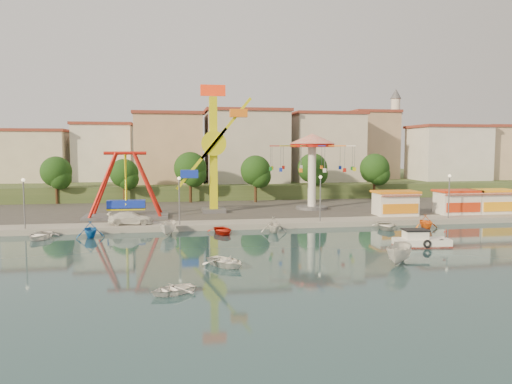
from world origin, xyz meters
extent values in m
plane|color=#143137|center=(0.00, 0.00, 0.00)|extent=(200.00, 200.00, 0.00)
cube|color=#9E998E|center=(0.00, 62.00, 0.30)|extent=(200.00, 100.00, 0.60)
cube|color=#4C4944|center=(0.00, 30.00, 0.60)|extent=(90.00, 28.00, 0.01)
cube|color=#384C26|center=(0.00, 67.00, 1.50)|extent=(200.00, 60.00, 3.00)
cube|color=#59595E|center=(-14.29, 20.03, 0.75)|extent=(10.00, 5.00, 0.30)
cube|color=#1631C7|center=(-14.29, 20.03, 2.20)|extent=(4.50, 1.40, 1.00)
cylinder|color=#B5180E|center=(-14.29, 20.03, 8.40)|extent=(5.00, 0.40, 0.40)
cube|color=#59595E|center=(-3.43, 23.08, 0.85)|extent=(3.00, 3.00, 0.50)
cube|color=yellow|center=(-3.43, 23.08, 8.10)|extent=(1.00, 1.00, 15.00)
cube|color=red|center=(-3.43, 23.08, 16.40)|extent=(3.20, 0.50, 1.40)
cylinder|color=yellow|center=(-3.43, 22.28, 9.60)|extent=(3.20, 0.50, 3.20)
cube|color=yellow|center=(-1.84, 22.08, 11.53)|extent=(6.62, 0.35, 7.95)
cube|color=orange|center=(-0.25, 22.08, 13.46)|extent=(2.20, 1.20, 1.00)
cylinder|color=#59595E|center=(10.21, 24.37, 0.80)|extent=(4.40, 4.40, 0.40)
cylinder|color=white|center=(10.21, 24.37, 5.10)|extent=(1.10, 1.10, 9.00)
cylinder|color=#B5180E|center=(10.21, 24.37, 9.40)|extent=(6.00, 6.00, 0.50)
cone|color=red|center=(10.21, 24.37, 10.30)|extent=(6.40, 6.40, 1.40)
cube|color=white|center=(18.80, 16.50, 2.00)|extent=(5.00, 3.00, 2.80)
cube|color=orange|center=(18.80, 16.50, 3.55)|extent=(5.40, 3.40, 0.25)
cube|color=red|center=(18.80, 14.80, 3.20)|extent=(5.00, 0.77, 0.43)
cube|color=white|center=(27.18, 16.50, 2.00)|extent=(5.00, 3.00, 2.80)
cube|color=red|center=(27.18, 16.50, 3.55)|extent=(5.40, 3.40, 0.25)
cube|color=red|center=(27.18, 14.80, 3.20)|extent=(5.00, 0.77, 0.43)
cube|color=white|center=(32.26, 16.50, 2.00)|extent=(5.00, 3.00, 2.80)
cube|color=#FFA615|center=(32.26, 16.50, 3.55)|extent=(5.40, 3.40, 0.25)
cube|color=red|center=(32.26, 14.80, 3.20)|extent=(5.00, 0.77, 0.43)
cylinder|color=#59595E|center=(-24.00, 13.00, 3.10)|extent=(0.14, 0.14, 5.00)
cylinder|color=#59595E|center=(-8.00, 13.00, 3.10)|extent=(0.14, 0.14, 5.00)
cylinder|color=#59595E|center=(8.00, 13.00, 3.10)|extent=(0.14, 0.14, 5.00)
cylinder|color=#59595E|center=(24.00, 13.00, 3.10)|extent=(0.14, 0.14, 5.00)
cylinder|color=#382314|center=(-26.00, 36.98, 2.40)|extent=(0.44, 0.44, 3.60)
sphere|color=black|center=(-26.00, 36.98, 5.49)|extent=(4.60, 4.60, 4.60)
cylinder|color=#382314|center=(-16.00, 36.24, 2.30)|extent=(0.44, 0.44, 3.40)
sphere|color=black|center=(-16.00, 36.24, 5.22)|extent=(4.35, 4.35, 4.35)
cylinder|color=#382314|center=(-6.00, 35.81, 2.56)|extent=(0.44, 0.44, 3.92)
sphere|color=black|center=(-6.00, 35.81, 5.94)|extent=(5.02, 5.02, 5.02)
cylinder|color=#382314|center=(4.00, 34.36, 2.43)|extent=(0.44, 0.44, 3.66)
sphere|color=black|center=(4.00, 34.36, 5.58)|extent=(4.68, 4.68, 4.68)
cylinder|color=#382314|center=(14.00, 37.35, 2.50)|extent=(0.44, 0.44, 3.80)
sphere|color=black|center=(14.00, 37.35, 5.77)|extent=(4.86, 4.86, 4.86)
cylinder|color=#382314|center=(24.00, 35.54, 2.49)|extent=(0.44, 0.44, 3.77)
sphere|color=black|center=(24.00, 35.54, 5.73)|extent=(4.83, 4.83, 4.83)
cube|color=beige|center=(-33.37, 46.06, 8.93)|extent=(9.26, 9.53, 11.87)
cube|color=silver|center=(-21.33, 51.38, 7.32)|extent=(12.33, 9.01, 8.63)
cube|color=tan|center=(-8.19, 51.96, 8.62)|extent=(11.95, 9.28, 11.23)
cube|color=beige|center=(5.60, 48.80, 7.60)|extent=(12.59, 10.50, 9.20)
cube|color=beige|center=(19.07, 52.20, 7.62)|extent=(10.75, 9.23, 9.24)
cube|color=tan|center=(32.37, 50.33, 8.61)|extent=(12.77, 10.96, 11.21)
cube|color=silver|center=(44.15, 48.77, 9.18)|extent=(8.23, 8.98, 12.36)
cube|color=beige|center=(56.03, 53.70, 7.38)|extent=(11.59, 10.93, 8.76)
cylinder|color=silver|center=(36.00, 54.00, 11.00)|extent=(1.80, 1.80, 16.00)
cylinder|color=#59595E|center=(36.00, 54.00, 16.00)|extent=(2.80, 2.80, 0.30)
cone|color=#59595E|center=(36.00, 54.00, 20.00)|extent=(2.20, 2.20, 2.00)
cube|color=white|center=(13.70, -0.05, 0.30)|extent=(5.15, 2.39, 0.90)
cube|color=#B5180E|center=(13.70, -0.05, 0.08)|extent=(5.15, 2.39, 0.16)
cube|color=white|center=(13.10, 0.05, 1.05)|extent=(2.14, 1.69, 0.90)
cube|color=black|center=(13.10, 0.05, 1.55)|extent=(2.35, 1.91, 0.12)
torus|color=black|center=(13.70, -1.05, 0.45)|extent=(0.77, 0.27, 0.76)
torus|color=black|center=(15.09, -1.00, 0.45)|extent=(0.77, 0.27, 0.76)
imported|color=white|center=(-4.77, -4.75, 0.38)|extent=(4.21, 4.52, 0.76)
imported|color=white|center=(-8.79, -11.41, 0.30)|extent=(3.49, 3.11, 0.60)
imported|color=silver|center=(8.56, -6.28, 0.83)|extent=(3.88, 4.39, 1.66)
imported|color=white|center=(-13.35, 14.14, 1.29)|extent=(4.82, 2.04, 1.39)
imported|color=white|center=(-21.76, 9.80, 0.41)|extent=(3.43, 4.35, 0.82)
imported|color=blue|center=(-16.94, 9.80, 0.84)|extent=(3.33, 3.67, 1.68)
imported|color=silver|center=(-9.17, 9.80, 0.74)|extent=(2.21, 4.07, 1.49)
imported|color=red|center=(-3.62, 9.80, 0.39)|extent=(3.18, 4.10, 0.78)
imported|color=silver|center=(1.89, 9.80, 0.84)|extent=(3.02, 3.41, 1.68)
imported|color=silver|center=(14.66, 9.80, 0.43)|extent=(3.94, 4.76, 0.85)
imported|color=orange|center=(19.38, 9.80, 0.77)|extent=(2.61, 3.00, 1.53)
camera|label=1|loc=(-8.63, -41.88, 8.93)|focal=35.00mm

